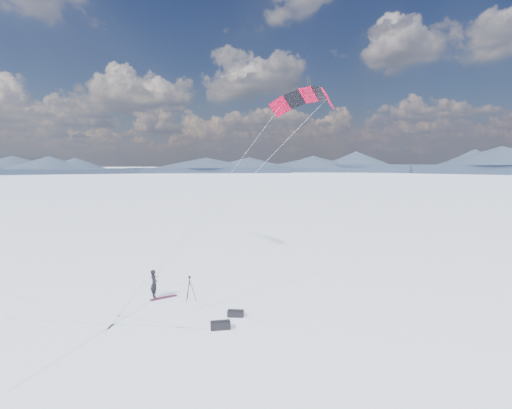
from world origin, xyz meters
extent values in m
plane|color=white|center=(0.00, 0.00, 0.00)|extent=(1800.00, 1800.00, 0.00)
cube|color=#182331|center=(199.52, 250.19, 1.92)|extent=(145.33, 128.71, 3.83)
cone|color=#182331|center=(199.52, 250.19, 3.83)|extent=(89.94, 89.94, 8.00)
cube|color=#182331|center=(116.91, 297.88, 1.92)|extent=(156.07, 96.69, 3.83)
cone|color=#182331|center=(116.91, 297.88, 3.83)|extent=(82.96, 82.96, 8.00)
cube|color=#182331|center=(23.91, 319.11, 1.92)|extent=(152.94, 56.08, 3.83)
cone|color=#182331|center=(23.91, 319.11, 3.83)|extent=(68.60, 68.60, 8.00)
cube|color=#182331|center=(-71.21, 311.98, 1.92)|extent=(156.25, 77.25, 3.83)
cone|color=#182331|center=(-71.21, 311.98, 3.83)|extent=(76.64, 76.64, 8.00)
cube|color=silver|center=(-5.00, -4.00, 0.00)|extent=(6.00, 0.12, 0.01)
cube|color=silver|center=(-3.30, -1.70, 0.00)|extent=(3.52, 7.29, 0.01)
cube|color=silver|center=(-1.60, 0.60, 0.00)|extent=(6.45, 7.79, 0.01)
cube|color=silver|center=(0.10, 2.90, 0.00)|extent=(11.66, 3.07, 0.01)
cube|color=silver|center=(1.80, -2.80, 0.00)|extent=(1.27, 5.91, 0.01)
cube|color=silver|center=(3.50, -0.50, 0.00)|extent=(6.52, 4.83, 0.01)
cube|color=silver|center=(5.20, 1.80, 0.00)|extent=(8.85, 4.87, 0.01)
imported|color=black|center=(-1.32, 2.42, 0.00)|extent=(0.53, 0.67, 1.63)
cube|color=#611A3E|center=(-0.81, 2.20, 0.02)|extent=(1.55, 0.78, 0.04)
cylinder|color=black|center=(0.80, 1.41, 0.61)|extent=(0.38, 0.09, 1.22)
cylinder|color=black|center=(0.57, 1.60, 0.61)|extent=(0.16, 0.36, 1.22)
cylinder|color=black|center=(0.52, 1.30, 0.61)|extent=(0.26, 0.31, 1.22)
cylinder|color=black|center=(0.63, 1.44, 1.04)|extent=(0.04, 0.04, 0.34)
cube|color=black|center=(0.63, 1.44, 1.27)|extent=(0.08, 0.08, 0.05)
cube|color=black|center=(0.63, 1.44, 1.36)|extent=(0.14, 0.11, 0.10)
cylinder|color=black|center=(0.63, 1.53, 1.36)|extent=(0.07, 0.10, 0.07)
cube|color=black|center=(1.80, -2.46, 0.17)|extent=(0.94, 0.49, 0.34)
cylinder|color=black|center=(1.80, -2.46, 0.37)|extent=(0.87, 0.14, 0.09)
cube|color=black|center=(2.73, -1.23, 0.15)|extent=(0.88, 0.61, 0.30)
cylinder|color=black|center=(2.73, -1.23, 0.32)|extent=(0.75, 0.31, 0.09)
cube|color=red|center=(10.18, 4.92, 11.98)|extent=(1.06, 1.54, 1.58)
cube|color=black|center=(10.18, 6.13, 12.44)|extent=(1.07, 1.62, 1.31)
cube|color=red|center=(9.80, 7.40, 12.60)|extent=(1.40, 1.58, 1.00)
cube|color=black|center=(9.10, 8.52, 12.44)|extent=(1.65, 1.40, 1.31)
cube|color=red|center=(8.21, 9.34, 11.98)|extent=(1.80, 1.06, 1.58)
cylinder|color=gray|center=(4.43, 3.67, 6.58)|extent=(11.52, 2.52, 10.81)
cylinder|color=gray|center=(3.44, 5.88, 6.58)|extent=(9.55, 6.94, 10.81)
cylinder|color=black|center=(-1.32, 2.42, 1.19)|extent=(0.51, 0.25, 0.03)
camera|label=1|loc=(-0.38, -18.79, 7.60)|focal=26.00mm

